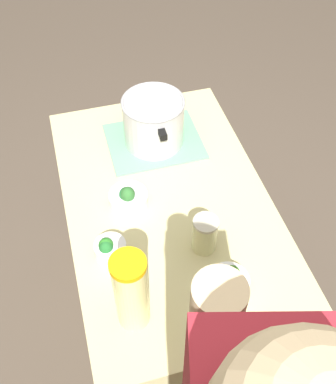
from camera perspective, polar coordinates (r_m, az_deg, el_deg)
ground_plane at (r=2.31m, az=0.00°, el=-14.74°), size 8.00×8.00×0.00m
counter_slab at (r=1.93m, az=0.00°, el=-9.23°), size 1.14×0.70×0.86m
dish_cloth at (r=1.79m, az=-1.72°, el=6.32°), size 0.29×0.36×0.01m
cooking_pot at (r=1.72m, az=-1.80°, el=8.85°), size 0.30×0.23×0.19m
lemonade_pitcher at (r=1.23m, az=-4.60°, el=-12.33°), size 0.09×0.09×0.29m
mason_jar at (r=1.42m, az=4.60°, el=-5.27°), size 0.08×0.08×0.13m
broccoli_bowl_front at (r=1.44m, az=-7.31°, el=-7.01°), size 0.10×0.10×0.08m
broccoli_bowl_center at (r=1.56m, az=-4.97°, el=-0.70°), size 0.13×0.13×0.08m
broccoli_bowl_back at (r=1.39m, az=7.48°, el=-10.97°), size 0.12×0.12×0.08m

